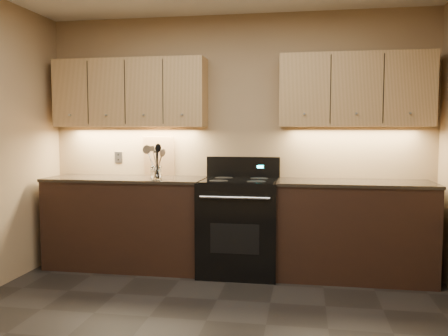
{
  "coord_description": "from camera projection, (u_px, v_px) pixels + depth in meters",
  "views": [
    {
      "loc": [
        0.7,
        -2.91,
        1.41
      ],
      "look_at": [
        -0.04,
        1.45,
        1.06
      ],
      "focal_mm": 38.0,
      "sensor_mm": 36.0,
      "label": 1
    }
  ],
  "objects": [
    {
      "name": "wall_back",
      "position": [
        236.0,
        141.0,
        4.95
      ],
      "size": [
        4.0,
        0.04,
        2.6
      ],
      "primitive_type": "cube",
      "color": "tan",
      "rests_on": "ground"
    },
    {
      "name": "counter_left",
      "position": [
        127.0,
        222.0,
        4.9
      ],
      "size": [
        1.62,
        0.62,
        0.93
      ],
      "color": "black",
      "rests_on": "ground"
    },
    {
      "name": "counter_right",
      "position": [
        354.0,
        230.0,
        4.52
      ],
      "size": [
        1.46,
        0.62,
        0.93
      ],
      "color": "black",
      "rests_on": "ground"
    },
    {
      "name": "stove",
      "position": [
        239.0,
        225.0,
        4.69
      ],
      "size": [
        0.76,
        0.68,
        1.14
      ],
      "color": "black",
      "rests_on": "ground"
    },
    {
      "name": "upper_cab_left",
      "position": [
        130.0,
        93.0,
        4.95
      ],
      "size": [
        1.6,
        0.3,
        0.7
      ],
      "primitive_type": "cube",
      "color": "tan",
      "rests_on": "wall_back"
    },
    {
      "name": "upper_cab_right",
      "position": [
        355.0,
        90.0,
        4.57
      ],
      "size": [
        1.44,
        0.3,
        0.7
      ],
      "primitive_type": "cube",
      "color": "tan",
      "rests_on": "wall_back"
    },
    {
      "name": "outlet_plate",
      "position": [
        118.0,
        157.0,
        5.17
      ],
      "size": [
        0.08,
        0.01,
        0.12
      ],
      "primitive_type": "cube",
      "color": "#B2B5BA",
      "rests_on": "wall_back"
    },
    {
      "name": "utensil_crock",
      "position": [
        156.0,
        173.0,
        4.66
      ],
      "size": [
        0.12,
        0.12,
        0.13
      ],
      "color": "white",
      "rests_on": "counter_left"
    },
    {
      "name": "cutting_board",
      "position": [
        159.0,
        156.0,
        5.07
      ],
      "size": [
        0.33,
        0.08,
        0.42
      ],
      "primitive_type": "cube",
      "rotation": [
        0.11,
        0.0,
        0.05
      ],
      "color": "tan",
      "rests_on": "counter_left"
    },
    {
      "name": "wooden_spoon",
      "position": [
        154.0,
        163.0,
        4.65
      ],
      "size": [
        0.16,
        0.08,
        0.3
      ],
      "primitive_type": null,
      "rotation": [
        0.03,
        0.32,
        0.23
      ],
      "color": "tan",
      "rests_on": "utensil_crock"
    },
    {
      "name": "black_spoon",
      "position": [
        156.0,
        160.0,
        4.66
      ],
      "size": [
        0.11,
        0.14,
        0.35
      ],
      "primitive_type": null,
      "rotation": [
        0.25,
        0.15,
        0.02
      ],
      "color": "black",
      "rests_on": "utensil_crock"
    },
    {
      "name": "black_turner",
      "position": [
        158.0,
        162.0,
        4.64
      ],
      "size": [
        0.14,
        0.19,
        0.34
      ],
      "primitive_type": null,
      "rotation": [
        -0.33,
        -0.09,
        0.19
      ],
      "color": "black",
      "rests_on": "utensil_crock"
    },
    {
      "name": "steel_spatula",
      "position": [
        159.0,
        161.0,
        4.65
      ],
      "size": [
        0.17,
        0.1,
        0.34
      ],
      "primitive_type": null,
      "rotation": [
        0.04,
        -0.21,
        -0.19
      ],
      "color": "silver",
      "rests_on": "utensil_crock"
    },
    {
      "name": "steel_skimmer",
      "position": [
        158.0,
        161.0,
        4.64
      ],
      "size": [
        0.23,
        0.15,
        0.35
      ],
      "primitive_type": null,
      "rotation": [
        -0.2,
        -0.43,
        0.03
      ],
      "color": "silver",
      "rests_on": "utensil_crock"
    }
  ]
}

